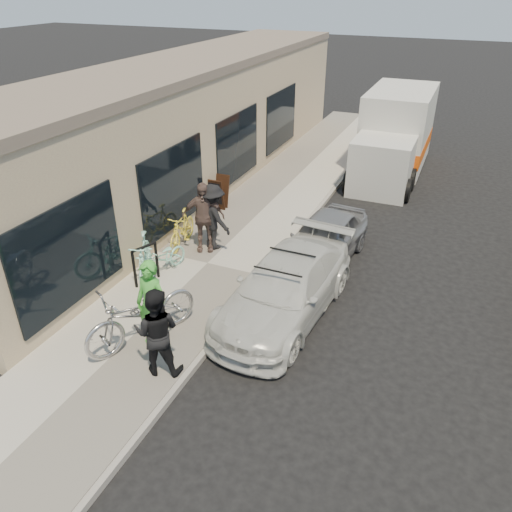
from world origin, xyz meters
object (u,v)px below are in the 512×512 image
(sandwich_board, at_px, (217,192))
(woman_rider, at_px, (152,304))
(tandem_bike, at_px, (142,314))
(bystander_b, at_px, (203,217))
(cruiser_bike_a, at_px, (144,259))
(sedan_white, at_px, (285,288))
(moving_truck, at_px, (395,137))
(man_standing, at_px, (157,332))
(sedan_silver, at_px, (324,240))
(bike_rack, at_px, (145,260))
(cruiser_bike_b, at_px, (163,259))
(bystander_a, at_px, (213,217))
(cruiser_bike_c, at_px, (182,229))

(sandwich_board, relative_size, woman_rider, 0.55)
(tandem_bike, bearing_deg, bystander_b, 125.42)
(sandwich_board, xyz_separation_m, woman_rider, (1.92, -6.35, 0.40))
(cruiser_bike_a, bearing_deg, tandem_bike, -84.78)
(sedan_white, height_order, moving_truck, moving_truck)
(man_standing, bearing_deg, bystander_b, -89.08)
(sedan_white, bearing_deg, sedan_silver, 92.18)
(bike_rack, distance_m, man_standing, 3.16)
(tandem_bike, distance_m, man_standing, 0.99)
(tandem_bike, bearing_deg, bike_rack, 147.52)
(cruiser_bike_a, height_order, cruiser_bike_b, cruiser_bike_a)
(sandwich_board, relative_size, bystander_a, 0.57)
(moving_truck, height_order, bystander_a, moving_truck)
(tandem_bike, distance_m, bystander_b, 3.92)
(bike_rack, bearing_deg, moving_truck, 70.19)
(man_standing, distance_m, cruiser_bike_c, 4.90)
(bike_rack, bearing_deg, woman_rider, -51.65)
(sandwich_board, distance_m, cruiser_bike_b, 4.09)
(bike_rack, distance_m, bystander_b, 2.07)
(bystander_a, bearing_deg, bike_rack, 95.47)
(moving_truck, distance_m, cruiser_bike_c, 9.57)
(moving_truck, xyz_separation_m, cruiser_bike_a, (-3.90, -10.54, -0.58))
(tandem_bike, distance_m, cruiser_bike_c, 4.04)
(bike_rack, bearing_deg, sandwich_board, 96.01)
(man_standing, distance_m, cruiser_bike_a, 3.26)
(man_standing, relative_size, bystander_b, 0.93)
(man_standing, xyz_separation_m, cruiser_bike_c, (-2.14, 4.39, -0.39))
(woman_rider, distance_m, cruiser_bike_b, 2.70)
(moving_truck, bearing_deg, sedan_silver, -93.16)
(bike_rack, relative_size, cruiser_bike_a, 0.52)
(cruiser_bike_a, distance_m, bystander_a, 2.25)
(sandwich_board, height_order, sedan_silver, sedan_silver)
(tandem_bike, bearing_deg, sedan_silver, 88.81)
(cruiser_bike_c, bearing_deg, sedan_silver, 5.25)
(cruiser_bike_b, relative_size, bystander_a, 0.87)
(sedan_white, bearing_deg, bike_rack, -170.20)
(bike_rack, xyz_separation_m, tandem_bike, (1.20, -1.86, 0.05))
(tandem_bike, bearing_deg, sandwich_board, 129.34)
(tandem_bike, relative_size, woman_rider, 1.32)
(bike_rack, bearing_deg, cruiser_bike_c, 95.22)
(sedan_white, bearing_deg, bystander_b, 154.60)
(sedan_silver, relative_size, cruiser_bike_a, 1.97)
(sedan_white, relative_size, cruiser_bike_c, 2.91)
(man_standing, bearing_deg, woman_rider, -68.02)
(sedan_white, xyz_separation_m, bystander_a, (-2.73, 1.86, 0.38))
(bike_rack, height_order, bystander_b, bystander_b)
(woman_rider, xyz_separation_m, cruiser_bike_a, (-1.52, 1.90, -0.36))
(woman_rider, bearing_deg, sandwich_board, 109.84)
(sedan_silver, height_order, woman_rider, woman_rider)
(sedan_white, xyz_separation_m, woman_rider, (-1.93, -2.14, 0.41))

